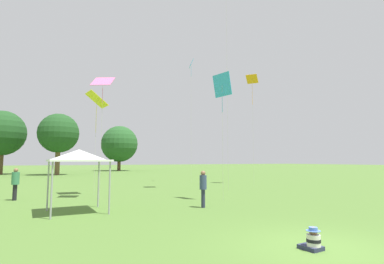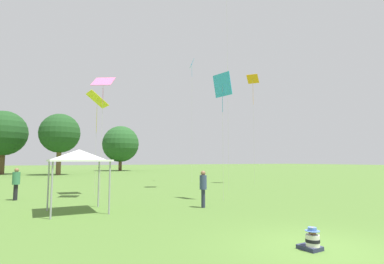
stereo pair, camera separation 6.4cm
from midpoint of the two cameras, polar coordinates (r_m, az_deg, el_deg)
The scene contains 13 objects.
ground_plane at distance 8.68m, azimuth 23.43°, elevation -19.70°, with size 300.00×300.00×0.00m, color #4C702D.
seated_toddler at distance 8.39m, azimuth 22.06°, elevation -18.63°, with size 0.45×0.54×0.57m.
person_standing_0 at distance 14.34m, azimuth 2.27°, elevation -10.12°, with size 0.45×0.45×1.72m.
person_standing_1 at distance 19.55m, azimuth -30.42°, elevation -8.08°, with size 0.42×0.42×1.78m.
canopy_tent at distance 13.89m, azimuth -20.61°, elevation -4.31°, with size 2.48×2.48×2.68m.
kite_0 at distance 32.04m, azimuth 0.04°, elevation 12.02°, with size 0.61×0.97×12.77m.
kite_2 at distance 17.31m, azimuth 5.90°, elevation 8.65°, with size 0.53×1.33×7.13m.
kite_4 at distance 18.83m, azimuth -16.45°, elevation 8.92°, with size 1.53×1.45×7.27m.
kite_5 at distance 29.98m, azimuth 11.57°, elevation 9.32°, with size 1.33×1.36×10.43m.
kite_8 at distance 20.82m, azimuth -17.52°, elevation 5.71°, with size 1.34×1.59×6.67m.
distant_tree_1 at distance 50.59m, azimuth -23.84°, elevation -0.26°, with size 6.06×6.06×9.45m.
distant_tree_2 at distance 56.35m, azimuth -32.27°, elevation -0.21°, with size 7.17×7.17×10.15m.
distant_tree_3 at distance 66.76m, azimuth -13.41°, elevation -2.23°, with size 7.79×7.79×9.69m.
Camera 2 is at (-6.40, -5.41, 2.20)m, focal length 28.00 mm.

